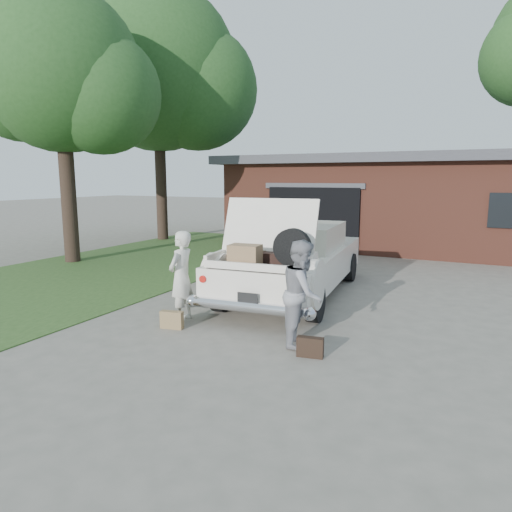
% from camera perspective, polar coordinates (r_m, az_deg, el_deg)
% --- Properties ---
extents(ground, '(90.00, 90.00, 0.00)m').
position_cam_1_polar(ground, '(8.08, -1.91, -8.36)').
color(ground, gray).
rests_on(ground, ground).
extents(grass_strip, '(6.00, 16.00, 0.02)m').
position_cam_1_polar(grass_strip, '(13.61, -16.48, -1.26)').
color(grass_strip, '#2D4C1E').
rests_on(grass_strip, ground).
extents(house, '(12.80, 7.80, 3.30)m').
position_cam_1_polar(house, '(18.45, 18.17, 6.64)').
color(house, brown).
rests_on(house, ground).
extents(tree_left, '(5.27, 4.58, 7.81)m').
position_cam_1_polar(tree_left, '(14.91, -23.07, 19.69)').
color(tree_left, '#38281E').
rests_on(tree_left, ground).
extents(tree_back, '(7.25, 6.30, 9.86)m').
position_cam_1_polar(tree_back, '(19.47, -12.00, 21.12)').
color(tree_back, '#38281E').
rests_on(tree_back, ground).
extents(sedan, '(2.52, 5.49, 2.14)m').
position_cam_1_polar(sedan, '(9.86, 4.72, -0.40)').
color(sedan, white).
rests_on(sedan, ground).
extents(woman_left, '(0.40, 0.60, 1.61)m').
position_cam_1_polar(woman_left, '(8.10, -9.33, -2.54)').
color(woman_left, beige).
rests_on(woman_left, ground).
extents(woman_right, '(0.78, 0.90, 1.61)m').
position_cam_1_polar(woman_right, '(6.91, 5.83, -4.60)').
color(woman_right, gray).
rests_on(woman_right, ground).
extents(suitcase_left, '(0.41, 0.20, 0.30)m').
position_cam_1_polar(suitcase_left, '(7.88, -10.48, -7.85)').
color(suitcase_left, '#997A4E').
rests_on(suitcase_left, ground).
extents(suitcase_right, '(0.39, 0.18, 0.29)m').
position_cam_1_polar(suitcase_right, '(6.62, 6.79, -11.25)').
color(suitcase_right, black).
rests_on(suitcase_right, ground).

